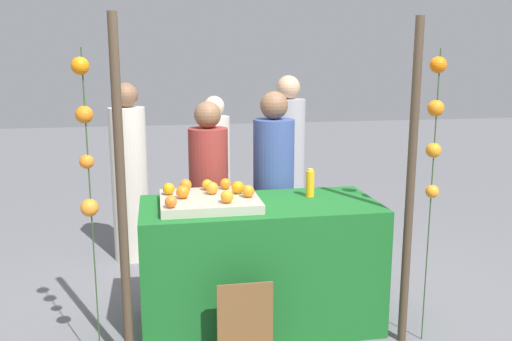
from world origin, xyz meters
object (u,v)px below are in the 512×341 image
object	(u,v)px
orange_1	(183,192)
vendor_left	(209,205)
orange_0	(238,187)
chalkboard_sign	(245,327)
stall_counter	(260,264)
vendor_right	(273,200)
juice_bottle	(310,183)

from	to	relation	value
orange_1	vendor_left	bearing A→B (deg)	69.83
orange_0	vendor_left	size ratio (longest dim) A/B	0.06
chalkboard_sign	orange_0	bearing A→B (deg)	85.11
stall_counter	chalkboard_sign	bearing A→B (deg)	-109.53
orange_0	orange_1	xyz separation A→B (m)	(-0.38, -0.07, -0.00)
vendor_right	chalkboard_sign	bearing A→B (deg)	-110.18
chalkboard_sign	vendor_right	world-z (taller)	vendor_right
orange_0	orange_1	world-z (taller)	same
orange_0	chalkboard_sign	size ratio (longest dim) A/B	0.16
vendor_left	vendor_right	world-z (taller)	vendor_right
stall_counter	vendor_left	size ratio (longest dim) A/B	1.06
stall_counter	orange_1	xyz separation A→B (m)	(-0.53, -0.01, 0.55)
chalkboard_sign	vendor_left	world-z (taller)	vendor_left
juice_bottle	vendor_left	world-z (taller)	vendor_left
stall_counter	juice_bottle	bearing A→B (deg)	17.01
orange_1	juice_bottle	distance (m)	0.92
chalkboard_sign	vendor_left	size ratio (longest dim) A/B	0.37
juice_bottle	vendor_right	xyz separation A→B (m)	(-0.17, 0.47, -0.23)
orange_1	vendor_left	distance (m)	0.73
stall_counter	juice_bottle	world-z (taller)	juice_bottle
chalkboard_sign	vendor_left	xyz separation A→B (m)	(-0.09, 1.19, 0.45)
orange_1	orange_0	bearing A→B (deg)	9.99
stall_counter	juice_bottle	distance (m)	0.68
chalkboard_sign	vendor_right	size ratio (longest dim) A/B	0.35
orange_0	vendor_right	size ratio (longest dim) A/B	0.05
stall_counter	orange_1	world-z (taller)	orange_1
juice_bottle	vendor_right	size ratio (longest dim) A/B	0.13
orange_1	chalkboard_sign	distance (m)	0.97
stall_counter	orange_0	distance (m)	0.57
vendor_left	vendor_right	bearing A→B (deg)	-5.18
orange_0	vendor_left	bearing A→B (deg)	104.36
juice_bottle	chalkboard_sign	distance (m)	1.15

